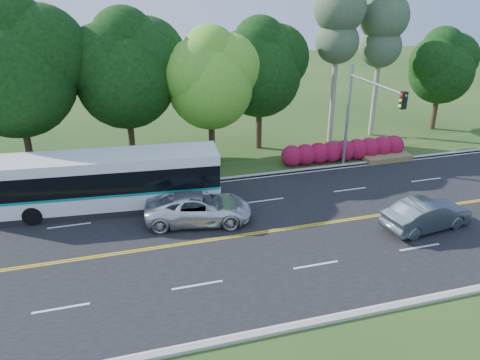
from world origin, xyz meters
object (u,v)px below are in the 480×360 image
object	(u,v)px
sedan	(427,215)
traffic_signal	(364,107)
transit_bus	(108,182)
suv	(199,208)

from	to	relation	value
sedan	traffic_signal	bearing A→B (deg)	-8.34
traffic_signal	sedan	size ratio (longest dim) A/B	1.45
traffic_signal	transit_bus	world-z (taller)	traffic_signal
traffic_signal	suv	size ratio (longest dim) A/B	1.24
transit_bus	sedan	world-z (taller)	transit_bus
traffic_signal	suv	distance (m)	12.37
transit_bus	suv	world-z (taller)	transit_bus
transit_bus	sedan	xyz separation A→B (m)	(15.71, -6.96, -0.79)
traffic_signal	transit_bus	bearing A→B (deg)	-178.60
sedan	suv	world-z (taller)	sedan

